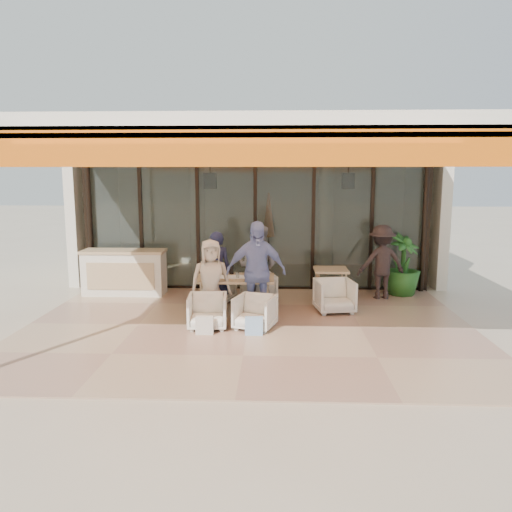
{
  "coord_description": "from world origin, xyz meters",
  "views": [
    {
      "loc": [
        0.47,
        -8.63,
        2.71
      ],
      "look_at": [
        0.1,
        0.9,
        1.15
      ],
      "focal_mm": 35.0,
      "sensor_mm": 36.0,
      "label": 1
    }
  ],
  "objects_px": {
    "chair_near_right": "(255,311)",
    "standing_woman": "(381,262)",
    "chair_far_left": "(220,288)",
    "host_counter": "(124,272)",
    "potted_palm": "(403,265)",
    "diner_cream": "(211,280)",
    "dining_table": "(235,280)",
    "diner_navy": "(217,270)",
    "chair_far_right": "(259,286)",
    "chair_near_left": "(208,310)",
    "side_table": "(331,274)",
    "diner_periwinkle": "(256,272)",
    "diner_grey": "(258,267)",
    "side_chair": "(335,294)"
  },
  "relations": [
    {
      "from": "standing_woman",
      "to": "diner_periwinkle",
      "type": "bearing_deg",
      "value": 23.11
    },
    {
      "from": "diner_navy",
      "to": "side_table",
      "type": "relative_size",
      "value": 2.13
    },
    {
      "from": "diner_navy",
      "to": "potted_palm",
      "type": "distance_m",
      "value": 4.24
    },
    {
      "from": "potted_palm",
      "to": "chair_far_left",
      "type": "bearing_deg",
      "value": -169.68
    },
    {
      "from": "chair_far_left",
      "to": "standing_woman",
      "type": "xyz_separation_m",
      "value": [
        3.51,
        0.38,
        0.52
      ]
    },
    {
      "from": "chair_near_right",
      "to": "chair_near_left",
      "type": "bearing_deg",
      "value": -162.88
    },
    {
      "from": "chair_far_right",
      "to": "chair_near_right",
      "type": "relative_size",
      "value": 1.03
    },
    {
      "from": "dining_table",
      "to": "side_chair",
      "type": "bearing_deg",
      "value": 5.43
    },
    {
      "from": "host_counter",
      "to": "chair_near_left",
      "type": "distance_m",
      "value": 3.28
    },
    {
      "from": "chair_near_right",
      "to": "potted_palm",
      "type": "distance_m",
      "value": 4.18
    },
    {
      "from": "diner_navy",
      "to": "side_table",
      "type": "bearing_deg",
      "value": -174.22
    },
    {
      "from": "host_counter",
      "to": "diner_grey",
      "type": "xyz_separation_m",
      "value": [
        3.05,
        -1.01,
        0.33
      ]
    },
    {
      "from": "host_counter",
      "to": "potted_palm",
      "type": "bearing_deg",
      "value": 2.11
    },
    {
      "from": "diner_navy",
      "to": "diner_periwinkle",
      "type": "height_order",
      "value": "diner_periwinkle"
    },
    {
      "from": "diner_grey",
      "to": "diner_cream",
      "type": "distance_m",
      "value": 1.23
    },
    {
      "from": "chair_far_left",
      "to": "chair_near_right",
      "type": "xyz_separation_m",
      "value": [
        0.84,
        -1.9,
        0.03
      ]
    },
    {
      "from": "chair_near_left",
      "to": "potted_palm",
      "type": "height_order",
      "value": "potted_palm"
    },
    {
      "from": "host_counter",
      "to": "chair_near_right",
      "type": "bearing_deg",
      "value": -38.27
    },
    {
      "from": "chair_near_right",
      "to": "standing_woman",
      "type": "xyz_separation_m",
      "value": [
        2.67,
        2.28,
        0.48
      ]
    },
    {
      "from": "dining_table",
      "to": "side_table",
      "type": "bearing_deg",
      "value": 25.58
    },
    {
      "from": "chair_near_left",
      "to": "diner_periwinkle",
      "type": "distance_m",
      "value": 1.14
    },
    {
      "from": "dining_table",
      "to": "diner_cream",
      "type": "height_order",
      "value": "diner_cream"
    },
    {
      "from": "dining_table",
      "to": "diner_navy",
      "type": "distance_m",
      "value": 0.62
    },
    {
      "from": "chair_far_left",
      "to": "diner_navy",
      "type": "xyz_separation_m",
      "value": [
        0.0,
        -0.5,
        0.49
      ]
    },
    {
      "from": "host_counter",
      "to": "chair_near_right",
      "type": "relative_size",
      "value": 2.74
    },
    {
      "from": "diner_navy",
      "to": "diner_grey",
      "type": "xyz_separation_m",
      "value": [
        0.84,
        0.0,
        0.07
      ]
    },
    {
      "from": "chair_near_left",
      "to": "diner_grey",
      "type": "relative_size",
      "value": 0.4
    },
    {
      "from": "chair_far_left",
      "to": "diner_grey",
      "type": "relative_size",
      "value": 0.35
    },
    {
      "from": "diner_cream",
      "to": "side_table",
      "type": "distance_m",
      "value": 2.75
    },
    {
      "from": "diner_cream",
      "to": "diner_periwinkle",
      "type": "height_order",
      "value": "diner_periwinkle"
    },
    {
      "from": "chair_near_left",
      "to": "chair_far_left",
      "type": "bearing_deg",
      "value": 86.26
    },
    {
      "from": "chair_far_right",
      "to": "standing_woman",
      "type": "distance_m",
      "value": 2.74
    },
    {
      "from": "chair_near_right",
      "to": "diner_cream",
      "type": "height_order",
      "value": "diner_cream"
    },
    {
      "from": "chair_near_right",
      "to": "standing_woman",
      "type": "distance_m",
      "value": 3.54
    },
    {
      "from": "host_counter",
      "to": "dining_table",
      "type": "xyz_separation_m",
      "value": [
        2.63,
        -1.45,
        0.16
      ]
    },
    {
      "from": "chair_far_left",
      "to": "chair_near_left",
      "type": "relative_size",
      "value": 0.88
    },
    {
      "from": "diner_periwinkle",
      "to": "host_counter",
      "type": "bearing_deg",
      "value": 139.1
    },
    {
      "from": "chair_far_right",
      "to": "chair_near_left",
      "type": "bearing_deg",
      "value": 49.93
    },
    {
      "from": "chair_far_right",
      "to": "side_chair",
      "type": "relative_size",
      "value": 0.94
    },
    {
      "from": "diner_periwinkle",
      "to": "side_table",
      "type": "bearing_deg",
      "value": 33.42
    },
    {
      "from": "diner_cream",
      "to": "host_counter",
      "type": "bearing_deg",
      "value": 124.73
    },
    {
      "from": "dining_table",
      "to": "standing_woman",
      "type": "height_order",
      "value": "standing_woman"
    },
    {
      "from": "chair_far_right",
      "to": "standing_woman",
      "type": "relative_size",
      "value": 0.42
    },
    {
      "from": "chair_near_left",
      "to": "dining_table",
      "type": "bearing_deg",
      "value": 62.83
    },
    {
      "from": "side_chair",
      "to": "diner_grey",
      "type": "bearing_deg",
      "value": 161.07
    },
    {
      "from": "chair_near_left",
      "to": "chair_near_right",
      "type": "distance_m",
      "value": 0.84
    },
    {
      "from": "dining_table",
      "to": "diner_periwinkle",
      "type": "height_order",
      "value": "diner_periwinkle"
    },
    {
      "from": "diner_navy",
      "to": "chair_far_right",
      "type": "bearing_deg",
      "value": -155.19
    },
    {
      "from": "side_table",
      "to": "standing_woman",
      "type": "height_order",
      "value": "standing_woman"
    },
    {
      "from": "diner_navy",
      "to": "potted_palm",
      "type": "xyz_separation_m",
      "value": [
        4.06,
        1.24,
        -0.09
      ]
    }
  ]
}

